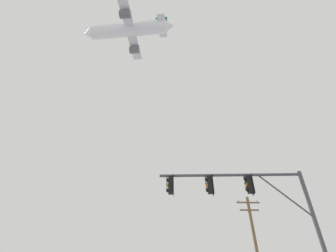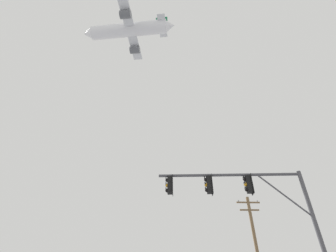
# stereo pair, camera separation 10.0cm
# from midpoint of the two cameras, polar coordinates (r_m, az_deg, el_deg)

# --- Properties ---
(signal_pole_near) EXTENTS (7.51, 0.76, 6.64)m
(signal_pole_near) POSITION_cam_midpoint_polar(r_m,az_deg,el_deg) (13.36, 18.28, -15.98)
(signal_pole_near) COLOR #4C4C51
(signal_pole_near) RESTS_ON ground
(utility_pole) EXTENTS (2.20, 0.28, 8.86)m
(utility_pole) POSITION_cam_midpoint_polar(r_m,az_deg,el_deg) (24.57, 19.70, -24.68)
(utility_pole) COLOR brown
(utility_pole) RESTS_ON ground
(airplane) EXTENTS (22.53, 17.41, 6.13)m
(airplane) POSITION_cam_midpoint_polar(r_m,az_deg,el_deg) (64.00, -9.25, 21.28)
(airplane) COLOR white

